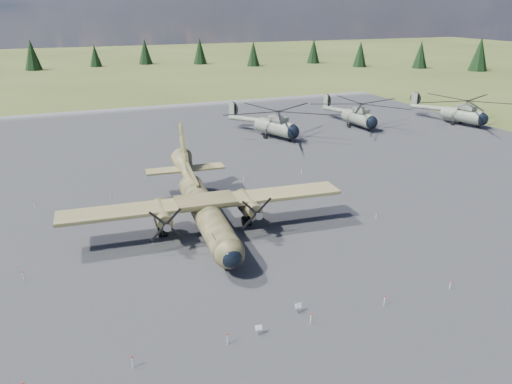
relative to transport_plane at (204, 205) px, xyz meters
name	(u,v)px	position (x,y,z in m)	size (l,w,h in m)	color
ground	(222,246)	(0.43, -4.22, -2.54)	(500.00, 500.00, 0.00)	#5B652D
apron	(194,207)	(0.43, 5.78, -2.54)	(120.00, 120.00, 0.04)	slate
transport_plane	(204,205)	(0.00, 0.00, 0.00)	(26.80, 24.30, 8.83)	#32361D
helicopter_near	(276,119)	(20.70, 29.83, 0.78)	(24.10, 24.10, 4.68)	gray
helicopter_mid	(359,110)	(37.40, 31.31, 0.67)	(19.29, 21.75, 4.53)	gray
helicopter_far	(464,107)	(56.18, 26.18, 0.77)	(22.53, 23.41, 4.66)	gray
info_placard_left	(259,329)	(-1.32, -17.52, -2.05)	(0.48, 0.25, 0.73)	gray
info_placard_right	(298,307)	(2.21, -16.22, -2.03)	(0.49, 0.23, 0.76)	gray
barrier_fence	(217,242)	(-0.03, -4.30, -2.03)	(33.12, 29.62, 0.85)	silver
treeline	(261,189)	(4.52, -3.44, 2.21)	(319.24, 310.88, 10.98)	black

